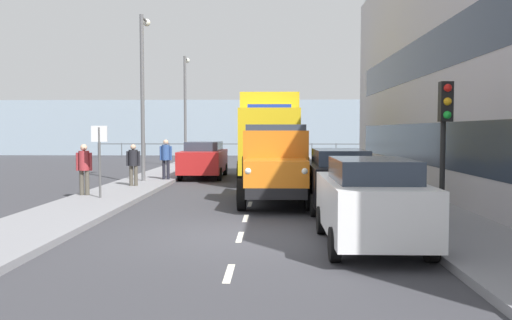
{
  "coord_description": "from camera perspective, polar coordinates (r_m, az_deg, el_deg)",
  "views": [
    {
      "loc": [
        -0.68,
        11.07,
        2.26
      ],
      "look_at": [
        0.01,
        -11.22,
        0.99
      ],
      "focal_mm": 36.76,
      "sensor_mm": 36.0,
      "label": 1
    }
  ],
  "objects": [
    {
      "name": "ground_plane",
      "position": [
        22.8,
        0.05,
        -2.44
      ],
      "size": [
        80.0,
        80.0,
        0.0
      ],
      "primitive_type": "plane",
      "color": "#38383D"
    },
    {
      "name": "car_white_kerbside_near",
      "position": [
        10.38,
        12.31,
        -4.37
      ],
      "size": [
        1.82,
        3.93,
        1.72
      ],
      "color": "white",
      "rests_on": "ground_plane"
    },
    {
      "name": "car_red_oppositeside_0",
      "position": [
        25.02,
        -5.7,
        0.11
      ],
      "size": [
        1.97,
        4.55,
        1.72
      ],
      "color": "#B21E1E",
      "rests_on": "ground_plane"
    },
    {
      "name": "pedestrian_couple_a",
      "position": [
        20.42,
        -13.21,
        -0.16
      ],
      "size": [
        0.53,
        0.34,
        1.58
      ],
      "color": "#4C473D",
      "rests_on": "sidewalk_right"
    },
    {
      "name": "pedestrian_by_lamp",
      "position": [
        22.81,
        -9.78,
        0.44
      ],
      "size": [
        0.53,
        0.34,
        1.71
      ],
      "color": "black",
      "rests_on": "sidewalk_right"
    },
    {
      "name": "sea_horizon",
      "position": [
        47.31,
        0.94,
        3.54
      ],
      "size": [
        80.0,
        0.8,
        5.0
      ],
      "primitive_type": "cube",
      "color": "#8C9EAD",
      "rests_on": "ground_plane"
    },
    {
      "name": "pedestrian_near_railing",
      "position": [
        17.9,
        -18.2,
        -0.54
      ],
      "size": [
        0.53,
        0.34,
        1.66
      ],
      "color": "#4C473D",
      "rests_on": "sidewalk_right"
    },
    {
      "name": "street_sign",
      "position": [
        17.01,
        -16.67,
        1.18
      ],
      "size": [
        0.5,
        0.07,
        2.25
      ],
      "color": "#4C4C4C",
      "rests_on": "sidewalk_right"
    },
    {
      "name": "car_black_kerbside_1",
      "position": [
        15.15,
        8.95,
        -1.95
      ],
      "size": [
        1.78,
        4.49,
        1.72
      ],
      "color": "black",
      "rests_on": "ground_plane"
    },
    {
      "name": "traffic_light_near",
      "position": [
        12.62,
        19.86,
        4.04
      ],
      "size": [
        0.28,
        0.41,
        3.2
      ],
      "color": "black",
      "rests_on": "sidewalk_left"
    },
    {
      "name": "sidewalk_right",
      "position": [
        23.4,
        -11.48,
        -2.17
      ],
      "size": [
        2.31,
        43.25,
        0.15
      ],
      "primitive_type": "cube",
      "color": "gray",
      "rests_on": "ground_plane"
    },
    {
      "name": "lorry_cargo_yellow",
      "position": [
        23.89,
        1.5,
        2.81
      ],
      "size": [
        2.58,
        8.2,
        3.87
      ],
      "color": "gold",
      "rests_on": "ground_plane"
    },
    {
      "name": "lamp_post_far",
      "position": [
        32.67,
        -7.67,
        6.43
      ],
      "size": [
        0.32,
        1.14,
        6.64
      ],
      "color": "#59595B",
      "rests_on": "sidewalk_right"
    },
    {
      "name": "sidewalk_left",
      "position": [
        23.13,
        11.73,
        -2.24
      ],
      "size": [
        2.31,
        43.25,
        0.15
      ],
      "primitive_type": "cube",
      "color": "gray",
      "rests_on": "ground_plane"
    },
    {
      "name": "lamp_post_promenade",
      "position": [
        22.57,
        -12.18,
        8.16
      ],
      "size": [
        0.32,
        1.14,
        6.88
      ],
      "color": "#59595B",
      "rests_on": "sidewalk_right"
    },
    {
      "name": "seawall_railing",
      "position": [
        43.73,
        0.87,
        1.49
      ],
      "size": [
        28.08,
        0.08,
        1.2
      ],
      "color": "#4C5156",
      "rests_on": "ground_plane"
    },
    {
      "name": "road_centreline_markings",
      "position": [
        22.57,
        0.04,
        -2.48
      ],
      "size": [
        0.12,
        39.98,
        0.01
      ],
      "color": "silver",
      "rests_on": "ground_plane"
    },
    {
      "name": "truck_vintage_orange",
      "position": [
        15.99,
        2.15,
        -0.62
      ],
      "size": [
        2.17,
        5.64,
        2.43
      ],
      "color": "black",
      "rests_on": "ground_plane"
    }
  ]
}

